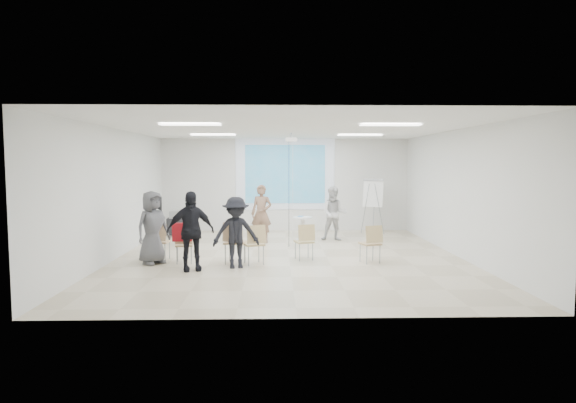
{
  "coord_description": "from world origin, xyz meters",
  "views": [
    {
      "loc": [
        -0.3,
        -11.17,
        2.2
      ],
      "look_at": [
        0.0,
        0.8,
        1.25
      ],
      "focal_mm": 30.0,
      "sensor_mm": 36.0,
      "label": 1
    }
  ],
  "objects_px": {
    "chair_far_left": "(159,239)",
    "chair_center": "(255,241)",
    "audience_outer": "(153,223)",
    "player_left": "(262,210)",
    "audience_mid": "(236,228)",
    "chair_right_inner": "(305,239)",
    "chair_right_far": "(372,241)",
    "player_right": "(334,211)",
    "audience_left": "(190,225)",
    "laptop": "(235,241)",
    "flipchart_easel": "(373,194)",
    "chair_left_inner": "(234,239)",
    "chair_left_mid": "(184,242)",
    "pedestal_table": "(303,227)",
    "av_cart": "(176,224)"
  },
  "relations": [
    {
      "from": "chair_right_far",
      "to": "flipchart_easel",
      "type": "distance_m",
      "value": 4.6
    },
    {
      "from": "chair_right_far",
      "to": "audience_left",
      "type": "xyz_separation_m",
      "value": [
        -3.86,
        -0.62,
        0.44
      ]
    },
    {
      "from": "chair_center",
      "to": "audience_left",
      "type": "height_order",
      "value": "audience_left"
    },
    {
      "from": "laptop",
      "to": "chair_far_left",
      "type": "bearing_deg",
      "value": -0.96
    },
    {
      "from": "audience_mid",
      "to": "audience_outer",
      "type": "height_order",
      "value": "audience_outer"
    },
    {
      "from": "audience_mid",
      "to": "chair_far_left",
      "type": "bearing_deg",
      "value": 145.73
    },
    {
      "from": "audience_outer",
      "to": "flipchart_easel",
      "type": "xyz_separation_m",
      "value": [
        5.73,
        4.36,
        0.36
      ]
    },
    {
      "from": "chair_center",
      "to": "chair_right_far",
      "type": "relative_size",
      "value": 1.04
    },
    {
      "from": "audience_outer",
      "to": "av_cart",
      "type": "distance_m",
      "value": 4.25
    },
    {
      "from": "audience_left",
      "to": "audience_mid",
      "type": "distance_m",
      "value": 0.94
    },
    {
      "from": "pedestal_table",
      "to": "player_left",
      "type": "xyz_separation_m",
      "value": [
        -1.16,
        -0.29,
        0.53
      ]
    },
    {
      "from": "chair_center",
      "to": "chair_right_inner",
      "type": "distance_m",
      "value": 1.21
    },
    {
      "from": "chair_left_inner",
      "to": "av_cart",
      "type": "height_order",
      "value": "chair_left_inner"
    },
    {
      "from": "pedestal_table",
      "to": "audience_left",
      "type": "relative_size",
      "value": 0.39
    },
    {
      "from": "audience_mid",
      "to": "av_cart",
      "type": "relative_size",
      "value": 2.27
    },
    {
      "from": "player_left",
      "to": "flipchart_easel",
      "type": "xyz_separation_m",
      "value": [
        3.43,
        1.61,
        0.34
      ]
    },
    {
      "from": "chair_right_far",
      "to": "audience_outer",
      "type": "bearing_deg",
      "value": 162.37
    },
    {
      "from": "audience_mid",
      "to": "av_cart",
      "type": "distance_m",
      "value": 5.21
    },
    {
      "from": "laptop",
      "to": "flipchart_easel",
      "type": "height_order",
      "value": "flipchart_easel"
    },
    {
      "from": "chair_left_mid",
      "to": "laptop",
      "type": "relative_size",
      "value": 2.36
    },
    {
      "from": "chair_center",
      "to": "chair_left_mid",
      "type": "bearing_deg",
      "value": 154.48
    },
    {
      "from": "chair_far_left",
      "to": "chair_left_inner",
      "type": "xyz_separation_m",
      "value": [
        1.73,
        -0.44,
        0.06
      ]
    },
    {
      "from": "player_left",
      "to": "chair_right_inner",
      "type": "bearing_deg",
      "value": -51.37
    },
    {
      "from": "laptop",
      "to": "audience_outer",
      "type": "bearing_deg",
      "value": 9.87
    },
    {
      "from": "player_left",
      "to": "audience_mid",
      "type": "relative_size",
      "value": 1.08
    },
    {
      "from": "chair_left_mid",
      "to": "chair_right_inner",
      "type": "xyz_separation_m",
      "value": [
        2.68,
        0.29,
        0.01
      ]
    },
    {
      "from": "chair_left_mid",
      "to": "player_left",
      "type": "bearing_deg",
      "value": 51.17
    },
    {
      "from": "chair_far_left",
      "to": "audience_left",
      "type": "xyz_separation_m",
      "value": [
        0.89,
        -1.04,
        0.44
      ]
    },
    {
      "from": "chair_center",
      "to": "laptop",
      "type": "bearing_deg",
      "value": 139.53
    },
    {
      "from": "chair_left_inner",
      "to": "chair_center",
      "type": "bearing_deg",
      "value": 1.37
    },
    {
      "from": "chair_far_left",
      "to": "chair_left_mid",
      "type": "distance_m",
      "value": 0.71
    },
    {
      "from": "audience_outer",
      "to": "player_left",
      "type": "bearing_deg",
      "value": 2.17
    },
    {
      "from": "laptop",
      "to": "audience_outer",
      "type": "relative_size",
      "value": 0.19
    },
    {
      "from": "audience_outer",
      "to": "av_cart",
      "type": "height_order",
      "value": "audience_outer"
    },
    {
      "from": "pedestal_table",
      "to": "chair_center",
      "type": "bearing_deg",
      "value": -110.79
    },
    {
      "from": "chair_right_far",
      "to": "audience_mid",
      "type": "xyz_separation_m",
      "value": [
        -2.95,
        -0.4,
        0.35
      ]
    },
    {
      "from": "player_left",
      "to": "player_right",
      "type": "xyz_separation_m",
      "value": [
        2.06,
        0.34,
        -0.06
      ]
    },
    {
      "from": "flipchart_easel",
      "to": "audience_outer",
      "type": "bearing_deg",
      "value": -119.68
    },
    {
      "from": "flipchart_easel",
      "to": "pedestal_table",
      "type": "bearing_deg",
      "value": -126.67
    },
    {
      "from": "chair_far_left",
      "to": "laptop",
      "type": "xyz_separation_m",
      "value": [
        1.75,
        -0.34,
        0.0
      ]
    },
    {
      "from": "chair_far_left",
      "to": "chair_center",
      "type": "xyz_separation_m",
      "value": [
        2.18,
        -0.51,
        0.02
      ]
    },
    {
      "from": "chair_center",
      "to": "chair_right_far",
      "type": "distance_m",
      "value": 2.57
    },
    {
      "from": "chair_left_inner",
      "to": "laptop",
      "type": "height_order",
      "value": "chair_left_inner"
    },
    {
      "from": "chair_left_inner",
      "to": "chair_right_inner",
      "type": "xyz_separation_m",
      "value": [
        1.57,
        0.39,
        -0.06
      ]
    },
    {
      "from": "chair_right_inner",
      "to": "chair_right_far",
      "type": "distance_m",
      "value": 1.49
    },
    {
      "from": "player_right",
      "to": "audience_left",
      "type": "bearing_deg",
      "value": -125.34
    },
    {
      "from": "player_left",
      "to": "chair_right_inner",
      "type": "xyz_separation_m",
      "value": [
        1.06,
        -2.46,
        -0.42
      ]
    },
    {
      "from": "audience_mid",
      "to": "audience_outer",
      "type": "distance_m",
      "value": 1.92
    },
    {
      "from": "pedestal_table",
      "to": "laptop",
      "type": "bearing_deg",
      "value": -118.56
    },
    {
      "from": "audience_left",
      "to": "pedestal_table",
      "type": "bearing_deg",
      "value": 38.73
    }
  ]
}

